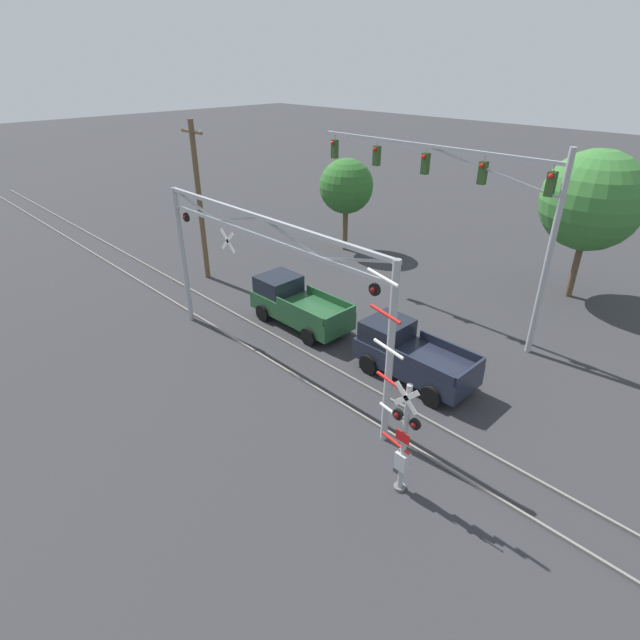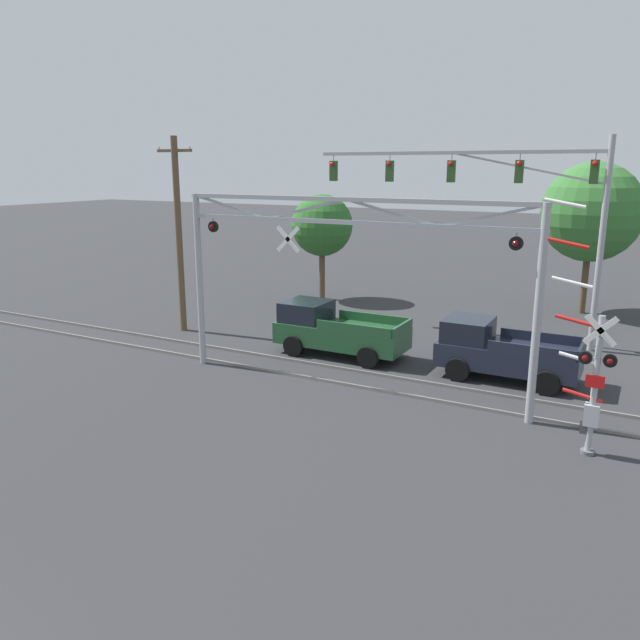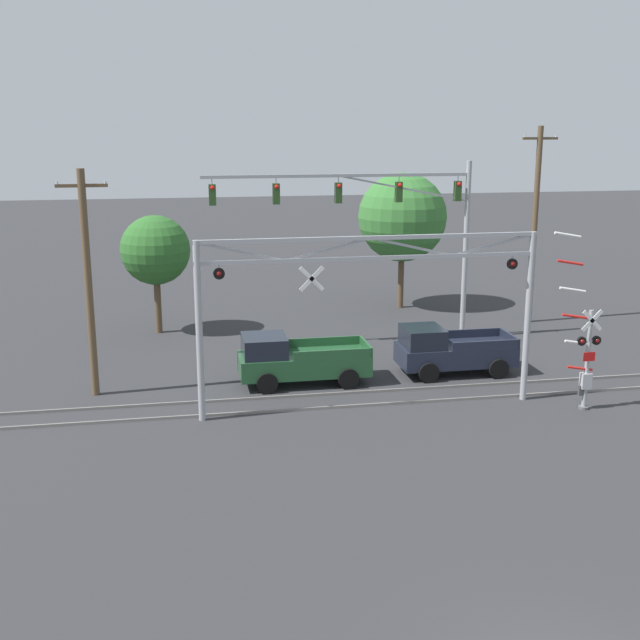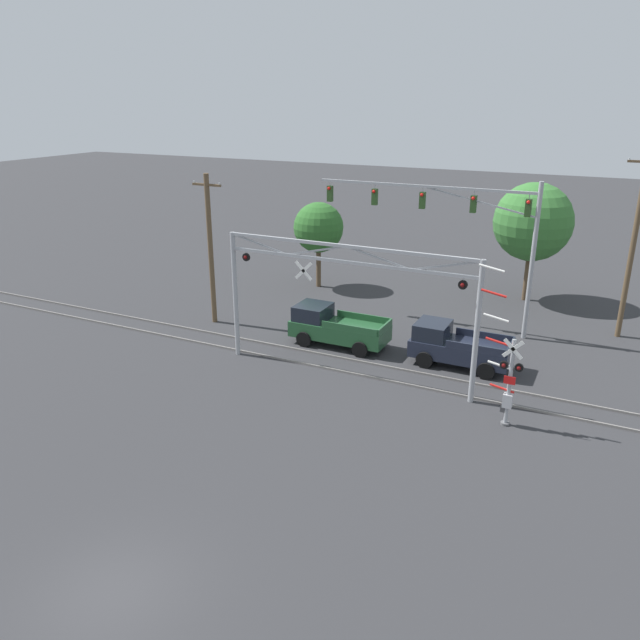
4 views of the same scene
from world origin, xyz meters
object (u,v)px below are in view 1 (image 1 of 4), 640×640
at_px(crossing_signal_mast, 401,432).
at_px(utility_pole_left, 199,201).
at_px(crossing_gantry, 264,266).
at_px(pickup_truck_lead, 297,304).
at_px(pickup_truck_following, 410,354).
at_px(traffic_signal_span, 476,197).
at_px(background_tree_beyond_span, 346,187).
at_px(background_tree_far_left_verge, 592,201).

height_order(crossing_signal_mast, utility_pole_left, utility_pole_left).
distance_m(crossing_gantry, utility_pole_left, 10.22).
height_order(pickup_truck_lead, pickup_truck_following, same).
bearing_deg(traffic_signal_span, background_tree_beyond_span, 160.78).
distance_m(crossing_signal_mast, pickup_truck_following, 5.90).
xyz_separation_m(pickup_truck_following, background_tree_beyond_span, (-11.62, 8.81, 3.06)).
relative_size(traffic_signal_span, pickup_truck_following, 2.60).
height_order(crossing_gantry, crossing_signal_mast, crossing_signal_mast).
relative_size(crossing_gantry, background_tree_beyond_span, 2.10).
relative_size(utility_pole_left, background_tree_far_left_verge, 1.13).
height_order(traffic_signal_span, background_tree_beyond_span, traffic_signal_span).
relative_size(pickup_truck_following, background_tree_beyond_span, 0.82).
distance_m(pickup_truck_lead, pickup_truck_following, 6.27).
bearing_deg(background_tree_beyond_span, pickup_truck_following, -37.16).
height_order(crossing_gantry, traffic_signal_span, traffic_signal_span).
xyz_separation_m(crossing_gantry, crossing_signal_mast, (7.42, -1.36, -2.31)).
bearing_deg(crossing_gantry, traffic_signal_span, 68.98).
bearing_deg(utility_pole_left, crossing_gantry, -19.44).
relative_size(crossing_gantry, pickup_truck_lead, 2.37).
xyz_separation_m(crossing_gantry, background_tree_far_left_verge, (5.61, 15.41, 0.64)).
bearing_deg(background_tree_beyond_span, crossing_signal_mast, -42.67).
height_order(traffic_signal_span, utility_pole_left, utility_pole_left).
relative_size(crossing_gantry, crossing_signal_mast, 1.87).
bearing_deg(crossing_gantry, background_tree_beyond_span, 121.03).
bearing_deg(utility_pole_left, pickup_truck_following, 0.37).
height_order(crossing_signal_mast, pickup_truck_following, crossing_signal_mast).
relative_size(pickup_truck_lead, pickup_truck_following, 1.08).
height_order(traffic_signal_span, pickup_truck_lead, traffic_signal_span).
height_order(background_tree_beyond_span, background_tree_far_left_verge, background_tree_far_left_verge).
xyz_separation_m(crossing_gantry, pickup_truck_lead, (-2.05, 3.32, -3.36)).
distance_m(pickup_truck_following, background_tree_beyond_span, 14.90).
bearing_deg(pickup_truck_lead, utility_pole_left, 179.40).
height_order(crossing_gantry, pickup_truck_following, crossing_gantry).
xyz_separation_m(traffic_signal_span, background_tree_far_left_verge, (2.32, 6.84, -0.94)).
distance_m(traffic_signal_span, background_tree_beyond_span, 11.48).
xyz_separation_m(pickup_truck_lead, pickup_truck_following, (6.27, 0.17, -0.00)).
relative_size(crossing_signal_mast, pickup_truck_lead, 1.26).
xyz_separation_m(traffic_signal_span, utility_pole_left, (-12.93, -5.17, -1.59)).
bearing_deg(background_tree_far_left_verge, pickup_truck_following, -96.63).
xyz_separation_m(pickup_truck_lead, utility_pole_left, (-7.59, 0.08, 3.36)).
relative_size(pickup_truck_following, background_tree_far_left_verge, 0.63).
bearing_deg(pickup_truck_following, background_tree_beyond_span, 142.84).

